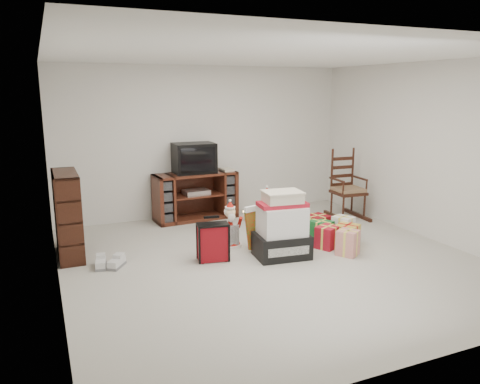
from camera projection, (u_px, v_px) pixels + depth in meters
name	position (u px, v px, depth m)	size (l,w,h in m)	color
room	(273.00, 162.00, 5.64)	(5.01, 5.01, 2.51)	#BCB7AC
tv_stand	(196.00, 196.00, 7.72)	(1.39, 0.57, 0.78)	#4F2116
bookshelf	(68.00, 216.00, 5.95)	(0.30, 0.90, 1.10)	#36170E
rocking_chair	(346.00, 193.00, 7.84)	(0.52, 0.82, 1.19)	#36170E
gift_pile	(282.00, 229.00, 5.95)	(0.72, 0.56, 0.84)	black
red_suitcase	(213.00, 242.00, 5.84)	(0.40, 0.25, 0.57)	maroon
stocking	(254.00, 228.00, 6.19)	(0.29, 0.12, 0.62)	#0E801D
teddy_bear	(279.00, 235.00, 6.37)	(0.25, 0.22, 0.37)	brown
santa_figurine	(267.00, 214.00, 7.12)	(0.33, 0.31, 0.68)	#A91A12
mrs_claus_figurine	(230.00, 229.00, 6.37)	(0.32, 0.30, 0.65)	#A91A12
sneaker_pair	(109.00, 263.00, 5.66)	(0.41, 0.31, 0.10)	silver
gift_cluster	(334.00, 234.00, 6.52)	(0.77, 1.07, 0.26)	#A91323
crt_television	(194.00, 158.00, 7.61)	(0.67, 0.50, 0.49)	black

